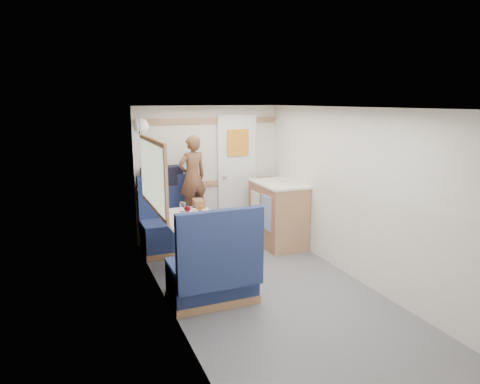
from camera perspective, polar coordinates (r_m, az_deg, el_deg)
name	(u,v)px	position (r m, az deg, el deg)	size (l,w,h in m)	color
floor	(275,297)	(4.75, 4.75, -13.80)	(4.50, 4.50, 0.00)	#515156
ceiling	(279,108)	(4.27, 5.23, 11.11)	(4.50, 4.50, 0.00)	silver
wall_back	(209,173)	(6.44, -4.21, 2.50)	(2.20, 0.02, 2.00)	silver
wall_left	(172,218)	(4.03, -9.08, -3.44)	(0.02, 4.50, 2.00)	silver
wall_right	(365,198)	(4.99, 16.28, -0.77)	(0.02, 4.50, 2.00)	silver
oak_trim_low	(209,183)	(6.45, -4.14, 1.16)	(2.15, 0.02, 0.08)	brown
oak_trim_high	(208,121)	(6.34, -4.26, 9.44)	(2.15, 0.02, 0.08)	brown
side_window	(152,175)	(4.94, -11.65, 2.29)	(0.04, 1.30, 0.72)	#A4AF94
rear_door	(237,174)	(6.57, -0.39, 2.47)	(0.62, 0.12, 1.86)	white
dinette_table	(190,228)	(5.19, -6.65, -4.83)	(0.62, 0.92, 0.72)	white
bench_far	(174,230)	(6.07, -8.82, -5.00)	(0.90, 0.59, 1.05)	navy
bench_near	(214,276)	(4.50, -3.51, -11.06)	(0.90, 0.59, 1.05)	navy
ledge	(168,186)	(6.17, -9.56, 0.81)	(0.90, 0.14, 0.04)	brown
dome_light	(141,126)	(5.73, -13.10, 8.58)	(0.20, 0.20, 0.20)	white
galley_counter	(278,213)	(6.23, 5.06, -2.86)	(0.57, 0.92, 0.92)	brown
person	(192,177)	(5.96, -6.37, 1.98)	(0.42, 0.28, 1.16)	brown
duffel_bag	(162,176)	(6.13, -10.37, 2.12)	(0.54, 0.26, 0.26)	black
tray	(212,221)	(4.87, -3.72, -3.89)	(0.29, 0.38, 0.02)	white
orange_fruit	(202,216)	(4.96, -5.04, -3.15)	(0.07, 0.07, 0.07)	#D35909
cheese_block	(202,216)	(4.98, -5.09, -3.27)	(0.10, 0.06, 0.04)	#DFD181
wine_glass	(187,209)	(4.96, -7.02, -2.31)	(0.08, 0.08, 0.17)	white
tumbler_left	(187,220)	(4.76, -7.06, -3.76)	(0.07, 0.07, 0.11)	white
tumbler_mid	(183,207)	(5.35, -7.66, -1.97)	(0.08, 0.08, 0.12)	white
beer_glass	(200,210)	(5.25, -5.33, -2.35)	(0.06, 0.06, 0.09)	#944515
pepper_grinder	(194,211)	(5.21, -6.18, -2.49)	(0.03, 0.03, 0.09)	black
salt_grinder	(194,212)	(5.12, -6.17, -2.70)	(0.04, 0.04, 0.09)	white
bread_loaf	(199,203)	(5.55, -5.52, -1.53)	(0.13, 0.23, 0.10)	brown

